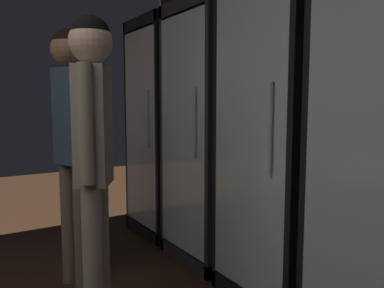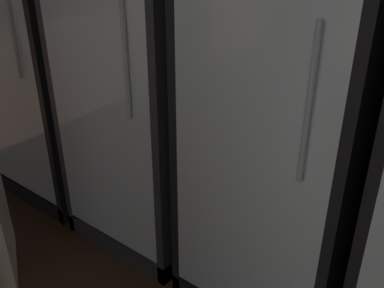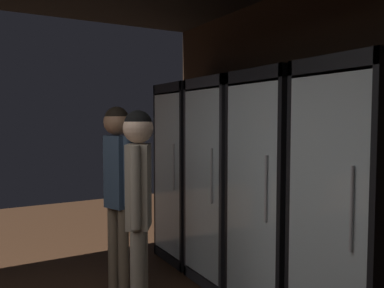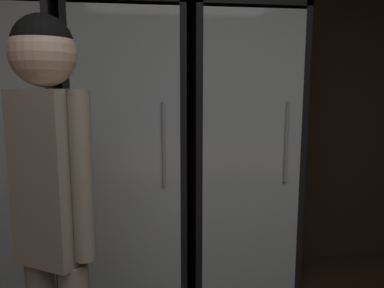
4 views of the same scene
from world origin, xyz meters
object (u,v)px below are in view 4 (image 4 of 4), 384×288
at_px(cooler_left, 15,157).
at_px(shopper_near, 52,197).
at_px(cooler_center, 130,155).
at_px(cooler_right, 237,152).

height_order(cooler_left, shopper_near, cooler_left).
distance_m(cooler_center, cooler_right, 0.75).
distance_m(cooler_center, shopper_near, 1.24).
xyz_separation_m(cooler_right, shopper_near, (-0.99, -1.21, 0.07)).
height_order(cooler_center, shopper_near, cooler_center).
xyz_separation_m(cooler_left, shopper_near, (0.52, -1.21, 0.07)).
xyz_separation_m(cooler_left, cooler_right, (1.50, -0.00, -0.00)).
bearing_deg(shopper_near, cooler_left, 113.00).
distance_m(cooler_right, shopper_near, 1.57).
bearing_deg(cooler_right, cooler_left, 179.99).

